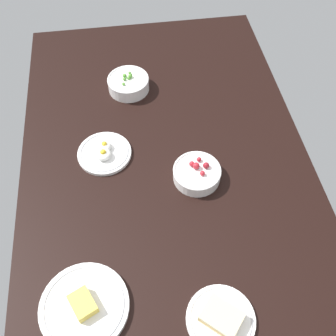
# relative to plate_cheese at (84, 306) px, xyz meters

# --- Properties ---
(dining_table) EXTENTS (1.58, 0.92, 0.04)m
(dining_table) POSITION_rel_plate_cheese_xyz_m (-0.38, 0.27, -0.03)
(dining_table) COLOR black
(dining_table) RESTS_ON ground
(plate_cheese) EXTENTS (0.23, 0.23, 0.05)m
(plate_cheese) POSITION_rel_plate_cheese_xyz_m (0.00, 0.00, 0.00)
(plate_cheese) COLOR white
(plate_cheese) RESTS_ON dining_table
(bowl_berries) EXTENTS (0.15, 0.15, 0.06)m
(bowl_berries) POSITION_rel_plate_cheese_xyz_m (-0.35, 0.35, 0.01)
(bowl_berries) COLOR white
(bowl_berries) RESTS_ON dining_table
(bowl_peas) EXTENTS (0.15, 0.15, 0.06)m
(bowl_peas) POSITION_rel_plate_cheese_xyz_m (-0.78, 0.18, 0.02)
(bowl_peas) COLOR white
(bowl_peas) RESTS_ON dining_table
(plate_eggs) EXTENTS (0.17, 0.17, 0.05)m
(plate_eggs) POSITION_rel_plate_cheese_xyz_m (-0.48, 0.07, -0.00)
(plate_eggs) COLOR white
(plate_eggs) RESTS_ON dining_table
(plate_sandwich) EXTENTS (0.17, 0.17, 0.04)m
(plate_sandwich) POSITION_rel_plate_cheese_xyz_m (0.08, 0.33, 0.00)
(plate_sandwich) COLOR white
(plate_sandwich) RESTS_ON dining_table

